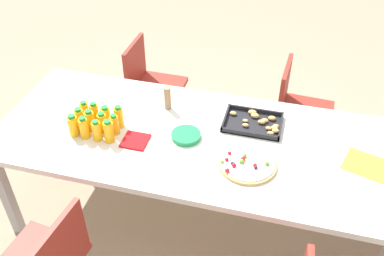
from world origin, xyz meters
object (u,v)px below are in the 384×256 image
(paper_folder, at_px, (369,166))
(cardboard_tube, at_px, (168,98))
(juice_bottle_9, at_px, (95,113))
(juice_bottle_11, at_px, (119,117))
(juice_bottle_3, at_px, (109,132))
(juice_bottle_10, at_px, (106,116))
(fruit_pizza, at_px, (247,163))
(napkin_stack, at_px, (135,141))
(juice_bottle_1, at_px, (84,128))
(juice_bottle_2, at_px, (97,131))
(plate_stack, at_px, (186,136))
(chair_far_left, at_px, (150,82))
(juice_bottle_0, at_px, (73,126))
(juice_bottle_5, at_px, (90,121))
(party_table, at_px, (194,144))
(chair_far_right, at_px, (297,106))
(juice_bottle_4, at_px, (79,119))
(snack_tray, at_px, (255,123))
(juice_bottle_7, at_px, (114,125))
(juice_bottle_8, at_px, (85,112))
(juice_bottle_6, at_px, (102,123))

(paper_folder, bearing_deg, cardboard_tube, 169.46)
(juice_bottle_9, xyz_separation_m, juice_bottle_11, (0.16, 0.00, 0.00))
(juice_bottle_3, distance_m, juice_bottle_10, 0.17)
(fruit_pizza, height_order, napkin_stack, fruit_pizza)
(juice_bottle_1, distance_m, juice_bottle_2, 0.08)
(juice_bottle_3, distance_m, plate_stack, 0.45)
(chair_far_left, height_order, juice_bottle_10, juice_bottle_10)
(juice_bottle_0, xyz_separation_m, juice_bottle_5, (0.07, 0.07, -0.00))
(party_table, distance_m, chair_far_right, 1.04)
(fruit_pizza, xyz_separation_m, cardboard_tube, (-0.58, 0.40, 0.07))
(chair_far_left, xyz_separation_m, juice_bottle_4, (-0.09, -0.96, 0.32))
(chair_far_right, relative_size, snack_tray, 2.33)
(juice_bottle_2, relative_size, juice_bottle_5, 0.98)
(party_table, bearing_deg, juice_bottle_0, -166.87)
(juice_bottle_5, bearing_deg, juice_bottle_7, 1.36)
(chair_far_right, relative_size, paper_folder, 3.19)
(juice_bottle_0, bearing_deg, juice_bottle_9, 63.87)
(cardboard_tube, bearing_deg, plate_stack, -52.94)
(snack_tray, height_order, plate_stack, snack_tray)
(chair_far_left, relative_size, cardboard_tube, 5.24)
(juice_bottle_5, distance_m, cardboard_tube, 0.51)
(party_table, xyz_separation_m, cardboard_tube, (-0.24, 0.24, 0.14))
(juice_bottle_7, distance_m, fruit_pizza, 0.82)
(juice_bottle_2, bearing_deg, snack_tray, 23.63)
(juice_bottle_4, relative_size, snack_tray, 0.40)
(snack_tray, xyz_separation_m, cardboard_tube, (-0.57, 0.02, 0.07))
(fruit_pizza, relative_size, plate_stack, 1.86)
(party_table, relative_size, juice_bottle_11, 16.18)
(snack_tray, xyz_separation_m, paper_folder, (0.67, -0.21, -0.01))
(juice_bottle_5, height_order, plate_stack, juice_bottle_5)
(juice_bottle_3, relative_size, juice_bottle_11, 1.01)
(juice_bottle_10, bearing_deg, juice_bottle_8, 177.87)
(fruit_pizza, relative_size, napkin_stack, 2.19)
(juice_bottle_5, height_order, fruit_pizza, juice_bottle_5)
(juice_bottle_1, relative_size, juice_bottle_2, 1.05)
(party_table, distance_m, juice_bottle_7, 0.49)
(juice_bottle_10, distance_m, fruit_pizza, 0.91)
(juice_bottle_1, distance_m, juice_bottle_10, 0.17)
(juice_bottle_1, distance_m, fruit_pizza, 0.97)
(juice_bottle_4, bearing_deg, snack_tray, 16.52)
(juice_bottle_1, height_order, juice_bottle_6, juice_bottle_1)
(party_table, xyz_separation_m, juice_bottle_10, (-0.56, -0.02, 0.12))
(party_table, distance_m, plate_stack, 0.09)
(juice_bottle_2, distance_m, cardboard_tube, 0.51)
(cardboard_tube, bearing_deg, napkin_stack, -103.23)
(juice_bottle_1, xyz_separation_m, juice_bottle_7, (0.16, 0.08, -0.00))
(juice_bottle_8, distance_m, plate_stack, 0.65)
(chair_far_right, distance_m, juice_bottle_6, 1.50)
(juice_bottle_9, height_order, napkin_stack, juice_bottle_9)
(juice_bottle_11, height_order, paper_folder, juice_bottle_11)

